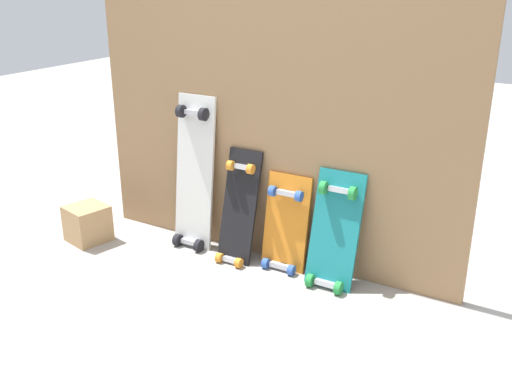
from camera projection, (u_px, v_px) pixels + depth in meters
The scene contains 7 objects.
ground_plane at pixel (263, 259), 3.10m from camera, with size 12.00×12.00×0.00m, color #9E9991.
plywood_wall_panel at pixel (270, 93), 2.85m from camera, with size 2.02×0.04×1.74m, color #99724C.
skateboard_white at pixel (194, 178), 3.14m from camera, with size 0.23×0.18×0.89m.
skateboard_black at pixel (238, 214), 3.03m from camera, with size 0.19×0.22×0.65m.
skateboard_orange at pixel (285, 229), 2.95m from camera, with size 0.24×0.16×0.55m.
skateboard_teal at pixel (334, 237), 2.78m from camera, with size 0.24×0.22×0.62m.
wooden_crate at pixel (88, 223), 3.28m from camera, with size 0.20×0.20×0.20m, color tan.
Camera 1 is at (1.35, -2.42, 1.43)m, focal length 41.19 mm.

